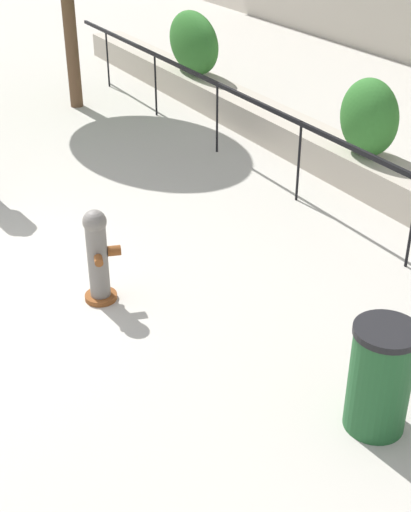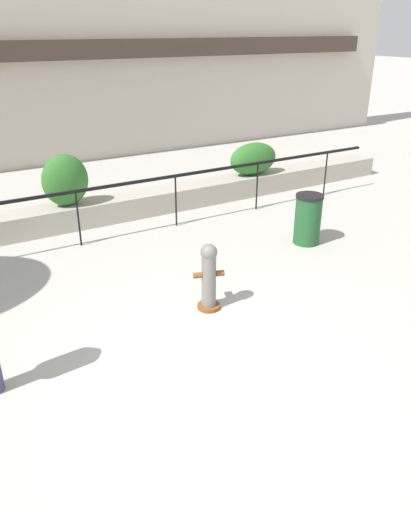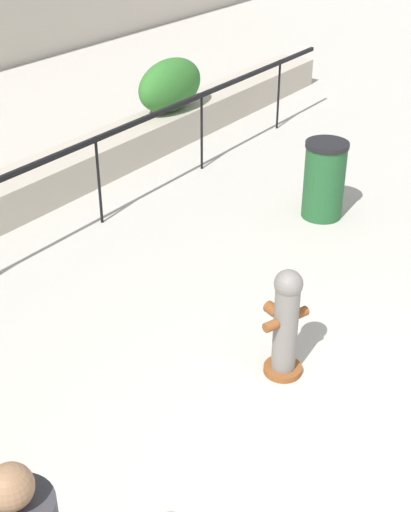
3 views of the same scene
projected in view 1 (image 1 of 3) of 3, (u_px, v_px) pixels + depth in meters
planter_wall_low at (358, 168)px, 10.41m from camera, size 18.00×0.70×0.50m
fence_railing_segment at (301, 131)px, 9.54m from camera, size 15.00×0.05×1.15m
hedge_bush_0 at (193, 43)px, 13.59m from camera, size 1.60×0.57×1.18m
hedge_bush_1 at (369, 117)px, 9.93m from camera, size 0.98×0.64×1.10m
fire_hydrant at (98, 255)px, 7.56m from camera, size 0.48×0.48×1.08m
trash_bin at (380, 378)px, 5.88m from camera, size 0.55×0.55×1.01m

